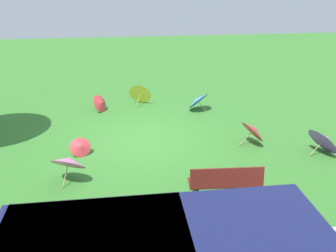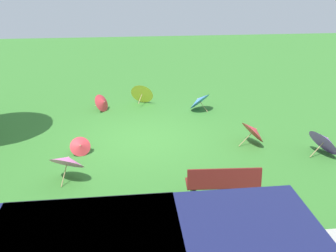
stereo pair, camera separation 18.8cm
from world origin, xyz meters
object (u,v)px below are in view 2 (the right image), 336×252
object	(u,v)px
park_bench	(223,184)
parasol_pink_1	(68,160)
parasol_red_1	(254,131)
parasol_red_2	(103,102)
parasol_red_0	(80,146)
parasol_purple_0	(325,140)
parasol_blue_0	(199,100)
parasol_yellow_1	(142,93)

from	to	relation	value
park_bench	parasol_pink_1	xyz separation A→B (m)	(3.52, -1.40, 0.05)
parasol_red_1	parasol_red_2	bearing A→B (deg)	-36.48
park_bench	parasol_red_2	world-z (taller)	park_bench
parasol_red_0	park_bench	bearing A→B (deg)	141.22
parasol_red_0	parasol_pink_1	distance (m)	1.35
parasol_red_2	parasol_red_1	bearing A→B (deg)	143.52
parasol_red_0	parasol_red_2	size ratio (longest dim) A/B	0.83
parasol_red_1	parasol_purple_0	distance (m)	1.96
parasol_blue_0	parasol_pink_1	distance (m)	6.11
park_bench	parasol_purple_0	xyz separation A→B (m)	(-3.43, -1.96, -0.04)
parasol_blue_0	parasol_red_0	distance (m)	5.10
parasol_yellow_1	parasol_red_1	bearing A→B (deg)	127.26
parasol_red_0	parasol_red_1	size ratio (longest dim) A/B	0.69
parasol_red_1	parasol_red_2	xyz separation A→B (m)	(4.60, -3.40, -0.11)
park_bench	parasol_purple_0	distance (m)	3.95
park_bench	parasol_blue_0	xyz separation A→B (m)	(-0.60, -5.91, -0.07)
park_bench	parasol_purple_0	size ratio (longest dim) A/B	1.42
parasol_blue_0	parasol_yellow_1	bearing A→B (deg)	-26.15
parasol_purple_0	parasol_yellow_1	distance (m)	6.94
parasol_red_1	parasol_pink_1	world-z (taller)	parasol_pink_1
parasol_purple_0	parasol_yellow_1	bearing A→B (deg)	-45.48
park_bench	parasol_red_0	size ratio (longest dim) A/B	2.45
parasol_red_0	parasol_pink_1	world-z (taller)	parasol_pink_1
parasol_red_1	parasol_purple_0	world-z (taller)	parasol_purple_0
park_bench	parasol_blue_0	world-z (taller)	park_bench
parasol_red_1	parasol_yellow_1	bearing A→B (deg)	-52.74
parasol_red_0	parasol_red_1	distance (m)	5.05
parasol_purple_0	parasol_blue_0	bearing A→B (deg)	-54.39
parasol_red_1	parasol_purple_0	size ratio (longest dim) A/B	0.84
parasol_red_0	parasol_purple_0	xyz separation A→B (m)	(-6.81, 0.76, 0.17)
parasol_red_0	parasol_yellow_1	world-z (taller)	parasol_yellow_1
parasol_red_2	parasol_blue_0	bearing A→B (deg)	174.90
parasol_purple_0	parasol_yellow_1	world-z (taller)	same
parasol_pink_1	park_bench	bearing A→B (deg)	158.34
parasol_red_1	parasol_blue_0	bearing A→B (deg)	-70.89
park_bench	parasol_pink_1	size ratio (longest dim) A/B	1.52
parasol_purple_0	parasol_pink_1	distance (m)	6.97
parasol_yellow_1	parasol_purple_0	bearing A→B (deg)	134.52
parasol_red_1	parasol_red_2	world-z (taller)	parasol_red_1
park_bench	parasol_red_0	world-z (taller)	park_bench
parasol_red_0	parasol_red_1	xyz separation A→B (m)	(-5.05, -0.10, 0.19)
parasol_blue_0	parasol_yellow_1	size ratio (longest dim) A/B	1.14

